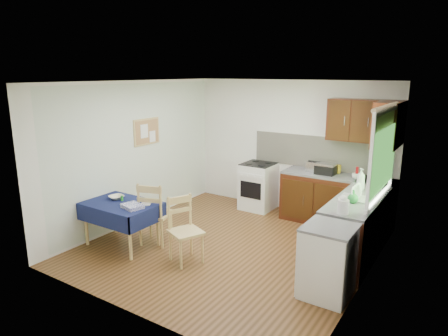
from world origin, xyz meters
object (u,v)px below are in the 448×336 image
Objects in this scene: sandwich_press at (326,169)px; chair_far at (154,212)px; kettle at (343,205)px; dish_rack at (356,197)px; toaster at (314,167)px; dining_table at (121,209)px; chair_near at (184,228)px.

chair_far is at bearing -145.93° from sandwich_press.
kettle is at bearing -81.76° from sandwich_press.
sandwich_press is 1.43m from dish_rack.
toaster is 1.06× the size of kettle.
toaster is at bearing 120.00° from kettle.
dining_table is at bearing -150.95° from toaster.
dining_table is 3.48× the size of sandwich_press.
chair_far is 3.01m from dish_rack.
dining_table is at bearing -162.86° from dish_rack.
chair_near is at bearing -133.26° from toaster.
toaster is at bearing 152.45° from sandwich_press.
toaster is (0.92, 2.57, 0.49)m from chair_near.
dining_table is at bearing -165.68° from kettle.
chair_far is 3.88× the size of toaster.
chair_far is 3.04m from sandwich_press.
kettle is (0.86, -1.84, 0.01)m from sandwich_press.
kettle is at bearing -46.93° from chair_near.
kettle is (2.76, 0.49, 0.48)m from chair_far.
sandwich_press is (2.29, 2.64, 0.40)m from dining_table.
toaster is 2.18m from kettle.
dining_table is 3.27m from kettle.
chair_far is (0.39, 0.31, -0.06)m from dining_table.
sandwich_press is at bearing 56.16° from dining_table.
kettle is (0.02, -0.69, 0.08)m from dish_rack.
chair_far is at bearing 46.07° from dining_table.
chair_near is 2.85× the size of sandwich_press.
dish_rack is (1.99, 1.37, 0.43)m from chair_near.
sandwich_press reaches higher than dining_table.
dining_table is 4.46× the size of toaster.
chair_far is at bearing -165.10° from dish_rack.
toaster reaches higher than chair_far.
toaster is at bearing 123.52° from dish_rack.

